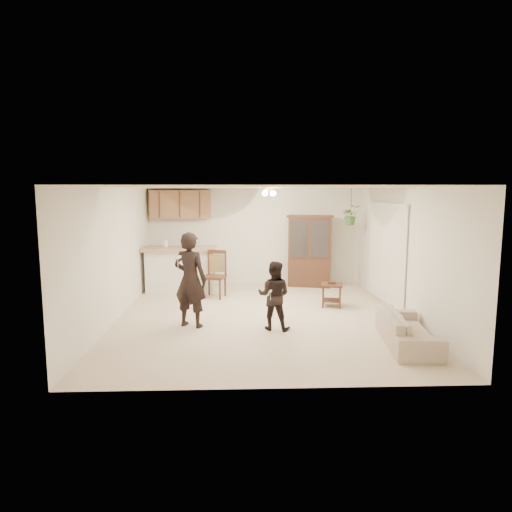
{
  "coord_description": "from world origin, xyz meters",
  "views": [
    {
      "loc": [
        -0.42,
        -8.6,
        2.43
      ],
      "look_at": [
        -0.08,
        0.4,
        1.14
      ],
      "focal_mm": 32.0,
      "sensor_mm": 36.0,
      "label": 1
    }
  ],
  "objects_px": {
    "china_hutch": "(310,251)",
    "chair_bar": "(214,284)",
    "adult": "(190,278)",
    "child": "(274,292)",
    "sofa": "(408,323)",
    "chair_hutch_right": "(303,275)",
    "chair_hutch_left": "(202,280)",
    "side_table": "(332,295)"
  },
  "relations": [
    {
      "from": "child",
      "to": "chair_hutch_left",
      "type": "distance_m",
      "value": 3.49
    },
    {
      "from": "sofa",
      "to": "side_table",
      "type": "distance_m",
      "value": 2.58
    },
    {
      "from": "china_hutch",
      "to": "chair_bar",
      "type": "xyz_separation_m",
      "value": [
        -2.38,
        -1.19,
        -0.6
      ]
    },
    {
      "from": "sofa",
      "to": "child",
      "type": "distance_m",
      "value": 2.28
    },
    {
      "from": "sofa",
      "to": "china_hutch",
      "type": "distance_m",
      "value": 4.69
    },
    {
      "from": "child",
      "to": "chair_bar",
      "type": "height_order",
      "value": "child"
    },
    {
      "from": "side_table",
      "to": "chair_hutch_right",
      "type": "distance_m",
      "value": 2.22
    },
    {
      "from": "child",
      "to": "side_table",
      "type": "relative_size",
      "value": 2.5
    },
    {
      "from": "chair_bar",
      "to": "chair_hutch_left",
      "type": "height_order",
      "value": "chair_bar"
    },
    {
      "from": "side_table",
      "to": "chair_bar",
      "type": "height_order",
      "value": "chair_bar"
    },
    {
      "from": "sofa",
      "to": "chair_hutch_right",
      "type": "xyz_separation_m",
      "value": [
        -1.0,
        4.68,
        -0.08
      ]
    },
    {
      "from": "chair_bar",
      "to": "chair_hutch_left",
      "type": "xyz_separation_m",
      "value": [
        -0.32,
        0.65,
        -0.03
      ]
    },
    {
      "from": "china_hutch",
      "to": "side_table",
      "type": "relative_size",
      "value": 3.38
    },
    {
      "from": "sofa",
      "to": "child",
      "type": "xyz_separation_m",
      "value": [
        -2.06,
        0.92,
        0.31
      ]
    },
    {
      "from": "china_hutch",
      "to": "sofa",
      "type": "bearing_deg",
      "value": -66.69
    },
    {
      "from": "sofa",
      "to": "child",
      "type": "bearing_deg",
      "value": 72.59
    },
    {
      "from": "chair_hutch_right",
      "to": "chair_bar",
      "type": "bearing_deg",
      "value": 33.16
    },
    {
      "from": "child",
      "to": "chair_hutch_left",
      "type": "bearing_deg",
      "value": -48.02
    },
    {
      "from": "chair_bar",
      "to": "adult",
      "type": "bearing_deg",
      "value": -81.93
    },
    {
      "from": "sofa",
      "to": "chair_bar",
      "type": "relative_size",
      "value": 1.74
    },
    {
      "from": "adult",
      "to": "chair_bar",
      "type": "relative_size",
      "value": 1.67
    },
    {
      "from": "sofa",
      "to": "chair_hutch_right",
      "type": "distance_m",
      "value": 4.79
    },
    {
      "from": "child",
      "to": "chair_hutch_right",
      "type": "height_order",
      "value": "child"
    },
    {
      "from": "sofa",
      "to": "chair_bar",
      "type": "xyz_separation_m",
      "value": [
        -3.24,
        3.39,
        -0.06
      ]
    },
    {
      "from": "sofa",
      "to": "side_table",
      "type": "xyz_separation_m",
      "value": [
        -0.71,
        2.48,
        -0.11
      ]
    },
    {
      "from": "adult",
      "to": "china_hutch",
      "type": "bearing_deg",
      "value": -104.17
    },
    {
      "from": "chair_hutch_left",
      "to": "sofa",
      "type": "bearing_deg",
      "value": -14.2
    },
    {
      "from": "china_hutch",
      "to": "chair_bar",
      "type": "distance_m",
      "value": 2.72
    },
    {
      "from": "adult",
      "to": "child",
      "type": "bearing_deg",
      "value": -164.76
    },
    {
      "from": "adult",
      "to": "chair_hutch_right",
      "type": "distance_m",
      "value": 4.41
    },
    {
      "from": "chair_hutch_right",
      "to": "child",
      "type": "bearing_deg",
      "value": 77.5
    },
    {
      "from": "sofa",
      "to": "side_table",
      "type": "bearing_deg",
      "value": 22.61
    },
    {
      "from": "child",
      "to": "adult",
      "type": "bearing_deg",
      "value": 7.82
    },
    {
      "from": "side_table",
      "to": "chair_hutch_left",
      "type": "xyz_separation_m",
      "value": [
        -2.85,
        1.56,
        0.02
      ]
    },
    {
      "from": "sofa",
      "to": "chair_hutch_right",
      "type": "height_order",
      "value": "chair_hutch_right"
    },
    {
      "from": "sofa",
      "to": "china_hutch",
      "type": "xyz_separation_m",
      "value": [
        -0.86,
        4.58,
        0.53
      ]
    },
    {
      "from": "sofa",
      "to": "chair_hutch_right",
      "type": "bearing_deg",
      "value": 18.63
    },
    {
      "from": "adult",
      "to": "chair_hutch_left",
      "type": "height_order",
      "value": "adult"
    },
    {
      "from": "chair_bar",
      "to": "chair_hutch_right",
      "type": "bearing_deg",
      "value": 45.78
    },
    {
      "from": "chair_hutch_right",
      "to": "chair_hutch_left",
      "type": "bearing_deg",
      "value": 17.25
    },
    {
      "from": "chair_bar",
      "to": "china_hutch",
      "type": "bearing_deg",
      "value": 42.39
    },
    {
      "from": "sofa",
      "to": "adult",
      "type": "distance_m",
      "value": 3.76
    }
  ]
}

